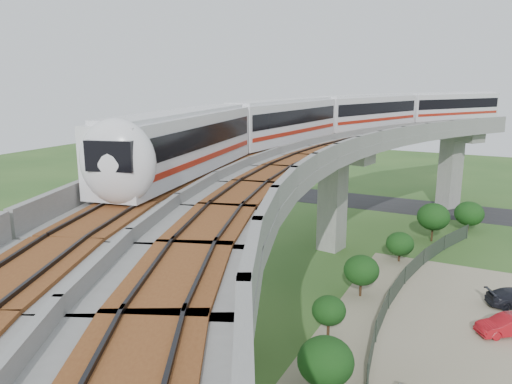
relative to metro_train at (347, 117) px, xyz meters
The scene contains 13 objects.
ground 17.16m from the metro_train, 97.39° to the right, with size 160.00×160.00×0.00m, color #2B5321.
dirt_lot 22.33m from the metro_train, 48.05° to the right, with size 18.00×26.00×0.04m, color gray.
asphalt_road 21.96m from the metro_train, 94.85° to the left, with size 60.00×8.00×0.03m, color #232326.
viaduct 12.52m from the metro_train, 79.01° to the right, with size 19.58×73.98×11.40m.
metro_train is the anchor object (origin of this frame).
fence 18.49m from the metro_train, 55.30° to the right, with size 3.87×38.73×1.50m.
tree_0 18.04m from the metro_train, 44.08° to the left, with size 2.99×2.99×3.18m.
tree_1 13.44m from the metro_train, 33.95° to the left, with size 3.13×3.13×3.83m.
tree_2 12.32m from the metro_train, 19.91° to the right, with size 2.41×2.41×2.68m.
tree_3 15.50m from the metro_train, 66.62° to the right, with size 2.59×2.59×3.17m.
tree_4 21.27m from the metro_train, 75.84° to the right, with size 2.06×2.06×3.04m.
tree_5 26.12m from the metro_train, 75.32° to the right, with size 2.86×2.86×3.21m.
car_red 22.12m from the metro_train, 40.45° to the right, with size 1.32×3.79×1.25m, color #A40F17.
Camera 1 is at (14.40, -32.91, 15.80)m, focal length 35.00 mm.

